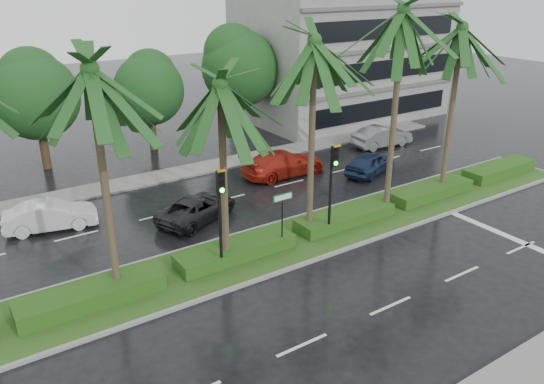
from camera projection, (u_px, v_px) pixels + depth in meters
ground at (307, 251)px, 23.07m from camera, size 120.00×120.00×0.00m
far_sidewalk at (188, 171)px, 32.30m from camera, size 40.00×2.00×0.12m
median at (294, 240)px, 23.81m from camera, size 36.00×4.00×0.15m
hedge at (294, 233)px, 23.67m from camera, size 35.20×1.40×0.60m
lane_markings at (366, 237)px, 24.30m from camera, size 34.00×13.06×0.01m
palm_row at (270, 62)px, 20.17m from camera, size 26.30×4.20×10.41m
signal_median_left at (221, 206)px, 20.12m from camera, size 0.34×0.42×4.36m
signal_median_right at (332, 178)px, 22.93m from camera, size 0.34×0.42×4.36m
street_sign at (283, 207)px, 22.13m from camera, size 0.95×0.09×2.60m
bg_trees at (157, 81)px, 35.22m from camera, size 32.46×5.56×8.03m
building at (342, 43)px, 43.37m from camera, size 16.00×10.00×12.00m
car_white at (51, 216)px, 24.80m from camera, size 2.30×4.36×1.37m
car_darkgrey at (197, 208)px, 25.78m from camera, size 3.63×4.86×1.23m
car_red at (284, 163)px, 31.49m from camera, size 2.20×5.25×1.51m
car_blue at (370, 163)px, 31.77m from camera, size 2.75×4.26×1.35m
car_grey at (382, 136)px, 36.84m from camera, size 1.80×4.51×1.46m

